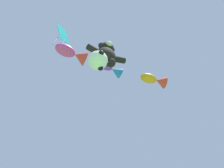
{
  "coord_description": "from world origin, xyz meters",
  "views": [
    {
      "loc": [
        -2.65,
        -0.21,
        1.2
      ],
      "look_at": [
        -0.69,
        4.49,
        10.54
      ],
      "focal_mm": 40.0,
      "sensor_mm": 36.0,
      "label": 1
    }
  ],
  "objects_px": {
    "soccer_ball_kite": "(98,61)",
    "fish_kite_violet": "(110,68)",
    "fish_kite_magenta": "(73,54)",
    "fish_kite_tangerine": "(155,80)",
    "teddy_bear_kite": "(106,54)",
    "diamond_kite": "(63,35)"
  },
  "relations": [
    {
      "from": "soccer_ball_kite",
      "to": "fish_kite_violet",
      "type": "height_order",
      "value": "fish_kite_violet"
    },
    {
      "from": "fish_kite_magenta",
      "to": "fish_kite_tangerine",
      "type": "bearing_deg",
      "value": -1.76
    },
    {
      "from": "teddy_bear_kite",
      "to": "fish_kite_violet",
      "type": "bearing_deg",
      "value": 61.73
    },
    {
      "from": "soccer_ball_kite",
      "to": "fish_kite_tangerine",
      "type": "height_order",
      "value": "fish_kite_tangerine"
    },
    {
      "from": "fish_kite_tangerine",
      "to": "diamond_kite",
      "type": "distance_m",
      "value": 6.03
    },
    {
      "from": "fish_kite_tangerine",
      "to": "diamond_kite",
      "type": "relative_size",
      "value": 0.53
    },
    {
      "from": "teddy_bear_kite",
      "to": "soccer_ball_kite",
      "type": "xyz_separation_m",
      "value": [
        -0.37,
        -0.05,
        -1.25
      ]
    },
    {
      "from": "fish_kite_magenta",
      "to": "fish_kite_violet",
      "type": "bearing_deg",
      "value": 4.74
    },
    {
      "from": "diamond_kite",
      "to": "teddy_bear_kite",
      "type": "bearing_deg",
      "value": -23.88
    },
    {
      "from": "fish_kite_violet",
      "to": "fish_kite_magenta",
      "type": "xyz_separation_m",
      "value": [
        -2.31,
        -0.19,
        -0.39
      ]
    },
    {
      "from": "teddy_bear_kite",
      "to": "diamond_kite",
      "type": "distance_m",
      "value": 4.04
    },
    {
      "from": "soccer_ball_kite",
      "to": "fish_kite_violet",
      "type": "xyz_separation_m",
      "value": [
        1.2,
        1.6,
        3.39
      ]
    },
    {
      "from": "soccer_ball_kite",
      "to": "fish_kite_violet",
      "type": "distance_m",
      "value": 3.94
    },
    {
      "from": "teddy_bear_kite",
      "to": "soccer_ball_kite",
      "type": "bearing_deg",
      "value": -171.67
    },
    {
      "from": "teddy_bear_kite",
      "to": "fish_kite_tangerine",
      "type": "height_order",
      "value": "fish_kite_tangerine"
    },
    {
      "from": "soccer_ball_kite",
      "to": "diamond_kite",
      "type": "xyz_separation_m",
      "value": [
        -2.02,
        1.11,
        4.33
      ]
    },
    {
      "from": "fish_kite_tangerine",
      "to": "fish_kite_magenta",
      "type": "bearing_deg",
      "value": 178.24
    },
    {
      "from": "diamond_kite",
      "to": "fish_kite_violet",
      "type": "bearing_deg",
      "value": 8.59
    },
    {
      "from": "soccer_ball_kite",
      "to": "fish_kite_violet",
      "type": "relative_size",
      "value": 0.55
    },
    {
      "from": "teddy_bear_kite",
      "to": "fish_kite_magenta",
      "type": "bearing_deg",
      "value": 137.57
    },
    {
      "from": "fish_kite_magenta",
      "to": "diamond_kite",
      "type": "bearing_deg",
      "value": -162.05
    },
    {
      "from": "teddy_bear_kite",
      "to": "fish_kite_violet",
      "type": "relative_size",
      "value": 1.2
    }
  ]
}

